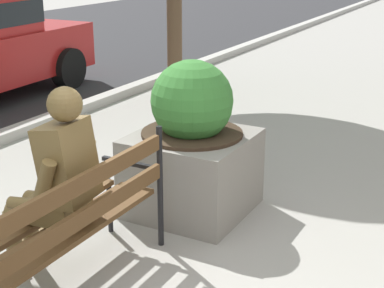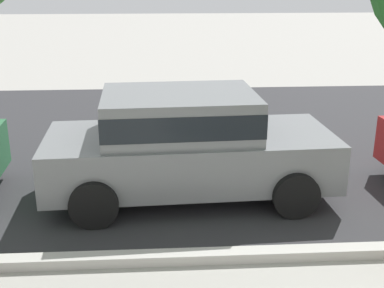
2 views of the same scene
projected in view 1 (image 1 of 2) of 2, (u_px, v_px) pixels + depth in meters
The scene contains 3 objects.
park_bench at pixel (65, 222), 3.62m from camera, with size 1.81×0.55×0.95m.
bronze_statue_seated at pixel (53, 189), 3.80m from camera, with size 0.61×0.81×1.37m.
concrete_planter at pixel (192, 149), 4.87m from camera, with size 0.94×0.94×1.31m.
Camera 1 is at (-2.33, -2.10, 2.19)m, focal length 54.47 mm.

